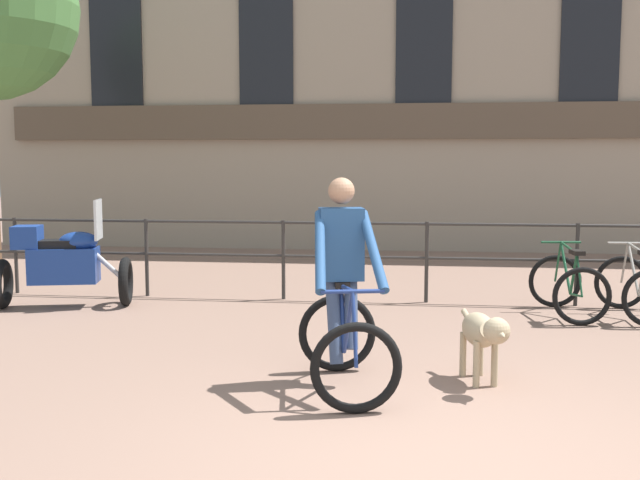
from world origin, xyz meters
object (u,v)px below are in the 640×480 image
(cyclist_with_bike, at_px, (344,294))
(parked_motorcycle, at_px, (63,263))
(parked_bicycle_near_lamp, at_px, (568,286))
(parked_bicycle_mid_left, at_px, (636,287))
(dog, at_px, (483,333))

(cyclist_with_bike, xyz_separation_m, parked_motorcycle, (-3.78, 2.83, -0.20))
(parked_motorcycle, distance_m, parked_bicycle_near_lamp, 6.17)
(cyclist_with_bike, xyz_separation_m, parked_bicycle_mid_left, (3.15, 3.05, -0.41))
(parked_motorcycle, relative_size, parked_bicycle_mid_left, 1.51)
(cyclist_with_bike, bearing_deg, dog, -4.60)
(parked_bicycle_near_lamp, distance_m, parked_bicycle_mid_left, 0.77)
(cyclist_with_bike, xyz_separation_m, parked_bicycle_near_lamp, (2.38, 3.05, -0.41))
(cyclist_with_bike, height_order, parked_motorcycle, cyclist_with_bike)
(cyclist_with_bike, height_order, dog, cyclist_with_bike)
(cyclist_with_bike, relative_size, parked_bicycle_near_lamp, 1.46)
(dog, height_order, parked_motorcycle, parked_motorcycle)
(cyclist_with_bike, xyz_separation_m, dog, (1.13, 0.16, -0.33))
(dog, height_order, parked_bicycle_near_lamp, parked_bicycle_near_lamp)
(parked_motorcycle, distance_m, parked_bicycle_mid_left, 6.94)
(dog, xyz_separation_m, parked_motorcycle, (-4.91, 2.67, 0.13))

